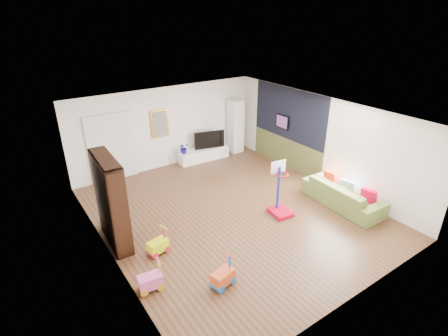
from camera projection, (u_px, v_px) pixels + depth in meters
floor at (232, 212)px, 9.37m from camera, size 6.50×7.50×0.00m
ceiling at (234, 114)px, 8.23m from camera, size 6.50×7.50×0.00m
wall_back at (167, 128)px, 11.60m from camera, size 6.50×0.00×2.70m
wall_front at (361, 241)px, 6.00m from camera, size 6.50×0.00×2.70m
wall_left at (104, 204)px, 7.13m from camera, size 0.00×7.50×2.70m
wall_right at (321, 141)px, 10.47m from camera, size 0.00×7.50×2.70m
navy_accent at (289, 114)px, 11.30m from camera, size 0.01×3.20×1.70m
olive_wainscot at (286, 152)px, 11.87m from camera, size 0.01×3.20×1.00m
doorway at (112, 148)px, 10.72m from camera, size 1.45×0.06×2.10m
painting_back at (160, 123)px, 11.36m from camera, size 0.62×0.06×0.92m
artwork_right at (282, 122)px, 11.54m from camera, size 0.04×0.56×0.46m
media_console at (204, 154)px, 12.46m from camera, size 1.86×0.54×0.43m
tall_cabinet at (236, 126)px, 12.89m from camera, size 0.47×0.47×1.98m
bookshelf at (111, 202)px, 7.78m from camera, size 0.44×1.47×2.12m
sofa at (343, 194)px, 9.56m from camera, size 1.00×2.33×0.67m
basketball_hoop at (282, 190)px, 8.97m from camera, size 0.57×0.66×1.46m
ride_on_yellow at (158, 242)px, 7.69m from camera, size 0.49×0.36×0.60m
ride_on_orange at (223, 273)px, 6.78m from camera, size 0.51×0.38×0.62m
ride_on_pink at (150, 277)px, 6.69m from camera, size 0.49×0.34×0.61m
child at (120, 175)px, 10.61m from camera, size 0.27×0.18×0.73m
tv at (209, 139)px, 12.39m from camera, size 1.09×0.40×0.63m
vase_plant at (184, 148)px, 11.92m from camera, size 0.40×0.36×0.38m
pillow_left at (369, 196)px, 9.10m from camera, size 0.17×0.41×0.40m
pillow_center at (348, 186)px, 9.58m from camera, size 0.19×0.39×0.38m
pillow_right at (330, 177)px, 10.12m from camera, size 0.15×0.37×0.36m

